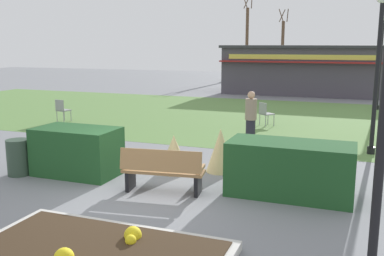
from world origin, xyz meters
TOP-DOWN VIEW (x-y plane):
  - ground_plane at (0.00, 0.00)m, footprint 80.00×80.00m
  - lawn_patch at (0.00, 10.25)m, footprint 36.00×12.00m
  - flower_bed at (0.74, -2.72)m, footprint 3.70×1.93m
  - park_bench at (0.40, 0.16)m, footprint 1.76×0.75m
  - hedge_left at (-2.01, 0.65)m, footprint 1.94×1.10m
  - hedge_right at (2.87, 0.93)m, footprint 2.49×1.10m
  - ornamental_grass_behind_left at (1.06, 2.07)m, footprint 0.68×0.68m
  - ornamental_grass_behind_right at (0.04, 1.63)m, footprint 0.75×0.75m
  - lamppost_mid at (4.52, 5.23)m, footprint 0.36×0.36m
  - lamppost_far at (4.98, 14.50)m, footprint 0.36×0.36m
  - trash_bin at (-3.29, 0.14)m, footprint 0.52×0.52m
  - food_kiosk at (0.87, 20.13)m, footprint 9.73×4.15m
  - cafe_chair_east at (-6.85, 6.50)m, footprint 0.51×0.51m
  - cafe_chair_center at (0.87, 8.44)m, footprint 0.62×0.62m
  - person_strolling at (1.17, 4.75)m, footprint 0.34×0.34m
  - parked_car_west_slot at (-4.25, 28.67)m, footprint 4.36×2.37m
  - parked_car_center_slot at (0.61, 28.67)m, footprint 4.27×2.20m
  - tree_left_bg at (-5.69, 32.45)m, footprint 0.91×0.96m
  - tree_center_bg at (-2.51, 33.02)m, footprint 0.91×0.96m

SIDE VIEW (x-z plane):
  - ground_plane at x=0.00m, z-range 0.00..0.00m
  - lawn_patch at x=0.00m, z-range 0.00..0.01m
  - flower_bed at x=0.74m, z-range -0.08..0.25m
  - trash_bin at x=-3.29m, z-range 0.00..0.85m
  - ornamental_grass_behind_right at x=0.04m, z-range 0.00..0.91m
  - park_bench at x=0.40m, z-range 0.01..0.96m
  - cafe_chair_east at x=-6.85m, z-range 0.08..0.97m
  - cafe_chair_center at x=0.87m, z-range 0.08..0.97m
  - ornamental_grass_behind_left at x=1.06m, z-range 0.00..1.06m
  - hedge_right at x=2.87m, z-range 0.00..1.10m
  - hedge_left at x=-2.01m, z-range 0.00..1.12m
  - parked_car_west_slot at x=-4.25m, z-range 0.04..1.24m
  - parked_car_center_slot at x=0.61m, z-range 0.04..1.24m
  - person_strolling at x=1.17m, z-range 0.02..1.71m
  - food_kiosk at x=0.87m, z-range 0.01..3.00m
  - tree_center_bg at x=-2.51m, z-range -0.36..5.80m
  - lamppost_mid at x=4.52m, z-range 0.56..5.01m
  - lamppost_far at x=4.98m, z-range 0.56..5.01m
  - tree_left_bg at x=-5.69m, z-range -0.37..7.01m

